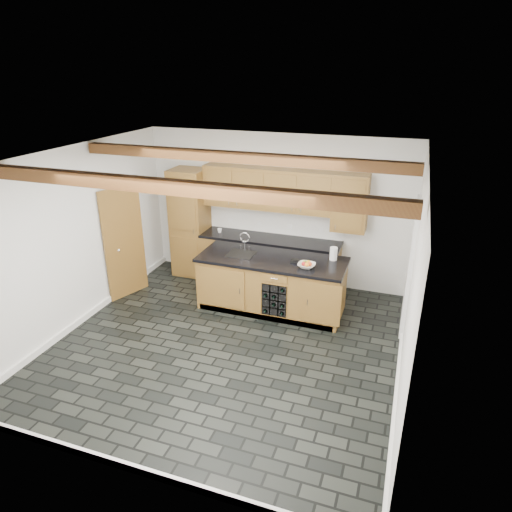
{
  "coord_description": "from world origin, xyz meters",
  "views": [
    {
      "loc": [
        2.33,
        -5.36,
        3.88
      ],
      "look_at": [
        0.19,
        0.8,
        1.15
      ],
      "focal_mm": 32.0,
      "sensor_mm": 36.0,
      "label": 1
    }
  ],
  "objects_px": {
    "fruit_bowl": "(307,266)",
    "paper_towel": "(334,254)",
    "island": "(272,284)",
    "kitchen_scale": "(296,261)"
  },
  "relations": [
    {
      "from": "island",
      "to": "kitchen_scale",
      "type": "xyz_separation_m",
      "value": [
        0.4,
        -0.01,
        0.49
      ]
    },
    {
      "from": "fruit_bowl",
      "to": "kitchen_scale",
      "type": "bearing_deg",
      "value": 145.04
    },
    {
      "from": "fruit_bowl",
      "to": "paper_towel",
      "type": "relative_size",
      "value": 1.27
    },
    {
      "from": "paper_towel",
      "to": "island",
      "type": "bearing_deg",
      "value": -163.31
    },
    {
      "from": "island",
      "to": "fruit_bowl",
      "type": "bearing_deg",
      "value": -14.71
    },
    {
      "from": "paper_towel",
      "to": "fruit_bowl",
      "type": "bearing_deg",
      "value": -127.26
    },
    {
      "from": "island",
      "to": "kitchen_scale",
      "type": "height_order",
      "value": "kitchen_scale"
    },
    {
      "from": "fruit_bowl",
      "to": "paper_towel",
      "type": "distance_m",
      "value": 0.57
    },
    {
      "from": "island",
      "to": "paper_towel",
      "type": "bearing_deg",
      "value": 16.69
    },
    {
      "from": "island",
      "to": "fruit_bowl",
      "type": "height_order",
      "value": "fruit_bowl"
    }
  ]
}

